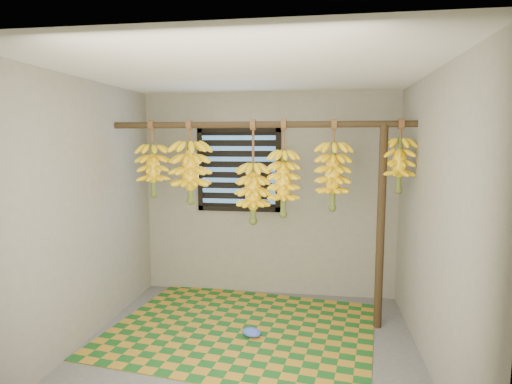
% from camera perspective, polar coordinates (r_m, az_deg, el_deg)
% --- Properties ---
extents(floor, '(3.00, 3.00, 0.01)m').
position_cam_1_polar(floor, '(4.01, -1.28, -20.59)').
color(floor, '#545454').
rests_on(floor, ground).
extents(ceiling, '(3.00, 3.00, 0.01)m').
position_cam_1_polar(ceiling, '(3.60, -1.38, 15.82)').
color(ceiling, silver).
rests_on(ceiling, wall_back).
extents(wall_back, '(3.00, 0.01, 2.40)m').
position_cam_1_polar(wall_back, '(5.09, 1.63, -0.40)').
color(wall_back, slate).
rests_on(wall_back, floor).
extents(wall_left, '(0.01, 3.00, 2.40)m').
position_cam_1_polar(wall_left, '(4.15, -22.28, -2.58)').
color(wall_left, slate).
rests_on(wall_left, floor).
extents(wall_right, '(0.01, 3.00, 2.40)m').
position_cam_1_polar(wall_right, '(3.67, 22.55, -3.78)').
color(wall_right, slate).
rests_on(wall_right, floor).
extents(window, '(1.00, 0.04, 1.00)m').
position_cam_1_polar(window, '(5.08, -2.32, 2.99)').
color(window, black).
rests_on(window, wall_back).
extents(hanging_pole, '(3.00, 0.06, 0.06)m').
position_cam_1_polar(hanging_pole, '(4.25, 0.31, 8.97)').
color(hanging_pole, '#3B2917').
rests_on(hanging_pole, wall_left).
extents(support_post, '(0.08, 0.08, 2.00)m').
position_cam_1_polar(support_post, '(4.33, 16.28, -4.66)').
color(support_post, '#3B2917').
rests_on(support_post, floor).
extents(woven_mat, '(2.73, 2.30, 0.01)m').
position_cam_1_polar(woven_mat, '(4.41, -1.92, -17.78)').
color(woven_mat, '#18531C').
rests_on(woven_mat, floor).
extents(plastic_bag, '(0.23, 0.20, 0.08)m').
position_cam_1_polar(plastic_bag, '(4.23, -0.58, -18.21)').
color(plastic_bag, blue).
rests_on(plastic_bag, woven_mat).
extents(banana_bunch_a, '(0.33, 0.33, 0.78)m').
position_cam_1_polar(banana_bunch_a, '(4.55, -13.58, 2.85)').
color(banana_bunch_a, brown).
rests_on(banana_bunch_a, hanging_pole).
extents(banana_bunch_b, '(0.40, 0.40, 0.84)m').
position_cam_1_polar(banana_bunch_b, '(4.42, -8.75, 2.62)').
color(banana_bunch_b, brown).
rests_on(banana_bunch_b, hanging_pole).
extents(banana_bunch_c, '(0.32, 0.32, 1.03)m').
position_cam_1_polar(banana_bunch_c, '(4.29, -0.38, -0.13)').
color(banana_bunch_c, brown).
rests_on(banana_bunch_c, hanging_pole).
extents(banana_bunch_d, '(0.30, 0.30, 0.96)m').
position_cam_1_polar(banana_bunch_d, '(4.24, 3.67, 1.19)').
color(banana_bunch_d, brown).
rests_on(banana_bunch_d, hanging_pole).
extents(banana_bunch_e, '(0.34, 0.34, 0.88)m').
position_cam_1_polar(banana_bunch_e, '(4.22, 10.23, 2.09)').
color(banana_bunch_e, brown).
rests_on(banana_bunch_e, hanging_pole).
extents(banana_bunch_f, '(0.29, 0.29, 0.70)m').
position_cam_1_polar(banana_bunch_f, '(4.27, 18.56, 3.43)').
color(banana_bunch_f, brown).
rests_on(banana_bunch_f, hanging_pole).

